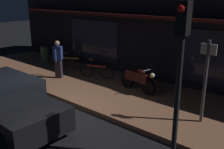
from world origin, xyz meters
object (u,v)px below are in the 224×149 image
Objects in this scene: sign_post at (206,77)px; bicycle_extra at (96,70)px; motorcycle at (138,79)px; person_photographer at (58,59)px; traffic_light_pole at (181,56)px; bicycle_parked at (70,62)px; trash_bin at (45,54)px; parked_car_near at (4,103)px.

bicycle_extra is at bearing 168.93° from sign_post.
motorcycle is 0.71× the size of sign_post.
person_photographer is at bearing -139.50° from bicycle_extra.
person_photographer is at bearing 164.26° from traffic_light_pole.
bicycle_parked is 1.61× the size of trash_bin.
bicycle_parked is 8.30m from traffic_light_pole.
sign_post is 5.80m from parked_car_near.
trash_bin is at bearing 177.04° from motorcycle.
person_photographer reaches higher than bicycle_parked.
sign_post reaches higher than motorcycle.
bicycle_parked is at bearing 170.29° from sign_post.
bicycle_parked and bicycle_extra have the same top height.
person_photographer is 1.80× the size of trash_bin.
trash_bin is at bearing 135.24° from parked_car_near.
bicycle_parked is 2.02m from bicycle_extra.
motorcycle reaches higher than bicycle_extra.
parked_car_near is at bearing -108.50° from motorcycle.
bicycle_extra is 0.44× the size of traffic_light_pole.
traffic_light_pole is at bearing -85.85° from sign_post.
traffic_light_pole is at bearing -15.74° from person_photographer.
bicycle_extra is at bearing 176.26° from motorcycle.
sign_post is 9.46m from trash_bin.
motorcycle is at bearing 71.50° from parked_car_near.
sign_post is 0.67× the size of traffic_light_pole.
traffic_light_pole is (5.40, -2.97, 1.97)m from bicycle_extra.
traffic_light_pole is (0.14, -1.94, 0.97)m from sign_post.
person_photographer is 6.55m from sign_post.
sign_post is at bearing -7.36° from trash_bin.
sign_post is (7.27, -1.24, 1.00)m from bicycle_parked.
parked_car_near reaches higher than bicycle_parked.
bicycle_extra is 4.09m from trash_bin.
person_photographer is 7.08m from traffic_light_pole.
person_photographer is at bearing -165.63° from motorcycle.
trash_bin is at bearing -178.96° from bicycle_parked.
trash_bin reaches higher than bicycle_parked.
person_photographer is (0.74, -1.31, 0.52)m from bicycle_parked.
parked_car_near is at bearing -59.65° from person_photographer.
bicycle_extra is at bearing -2.50° from trash_bin.
bicycle_extra is 0.38× the size of parked_car_near.
bicycle_extra is at bearing 151.18° from traffic_light_pole.
motorcycle reaches higher than trash_bin.
person_photographer reaches higher than bicycle_extra.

